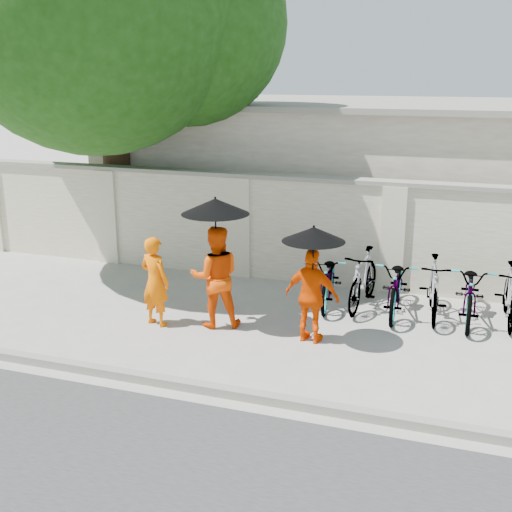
% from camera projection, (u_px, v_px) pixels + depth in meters
% --- Properties ---
extents(ground, '(80.00, 80.00, 0.00)m').
position_uv_depth(ground, '(233.00, 340.00, 9.92)').
color(ground, '#A79F92').
extents(kerb, '(40.00, 0.16, 0.12)m').
position_uv_depth(kerb, '(186.00, 385.00, 8.36)').
color(kerb, gray).
rests_on(kerb, ground).
extents(compound_wall, '(20.00, 0.30, 2.00)m').
position_uv_depth(compound_wall, '(340.00, 234.00, 12.24)').
color(compound_wall, silver).
rests_on(compound_wall, ground).
extents(building_behind, '(14.00, 6.00, 3.20)m').
position_uv_depth(building_behind, '(415.00, 176.00, 15.22)').
color(building_behind, beige).
rests_on(building_behind, ground).
extents(shade_tree, '(6.70, 6.20, 8.20)m').
position_uv_depth(shade_tree, '(107.00, 12.00, 12.34)').
color(shade_tree, '#4B2F1A').
rests_on(shade_tree, ground).
extents(monk_left, '(0.62, 0.49, 1.48)m').
position_uv_depth(monk_left, '(155.00, 281.00, 10.32)').
color(monk_left, '#FF6800').
rests_on(monk_left, ground).
extents(monk_center, '(1.00, 0.91, 1.66)m').
position_uv_depth(monk_center, '(216.00, 277.00, 10.25)').
color(monk_center, '#F34804').
rests_on(monk_center, ground).
extents(parasol_center, '(1.07, 1.07, 1.18)m').
position_uv_depth(parasol_center, '(215.00, 206.00, 9.84)').
color(parasol_center, black).
rests_on(parasol_center, ground).
extents(monk_right, '(0.90, 0.48, 1.47)m').
position_uv_depth(monk_right, '(312.00, 296.00, 9.67)').
color(monk_right, '#EF4700').
rests_on(monk_right, ground).
extents(parasol_right, '(0.94, 0.94, 0.99)m').
position_uv_depth(parasol_right, '(314.00, 234.00, 9.31)').
color(parasol_right, black).
rests_on(parasol_right, ground).
extents(bike_0, '(0.84, 1.85, 0.94)m').
position_uv_depth(bike_0, '(329.00, 279.00, 11.31)').
color(bike_0, gray).
rests_on(bike_0, ground).
extents(bike_1, '(0.66, 1.76, 1.04)m').
position_uv_depth(bike_1, '(363.00, 279.00, 11.15)').
color(bike_1, gray).
rests_on(bike_1, ground).
extents(bike_2, '(0.75, 1.94, 1.00)m').
position_uv_depth(bike_2, '(397.00, 285.00, 10.87)').
color(bike_2, gray).
rests_on(bike_2, ground).
extents(bike_3, '(0.66, 1.74, 1.02)m').
position_uv_depth(bike_3, '(434.00, 288.00, 10.70)').
color(bike_3, gray).
rests_on(bike_3, ground).
extents(bike_4, '(0.69, 1.95, 1.02)m').
position_uv_depth(bike_4, '(471.00, 292.00, 10.53)').
color(bike_4, gray).
rests_on(bike_4, ground).
extents(bike_5, '(0.52, 1.65, 0.99)m').
position_uv_depth(bike_5, '(510.00, 295.00, 10.43)').
color(bike_5, gray).
rests_on(bike_5, ground).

